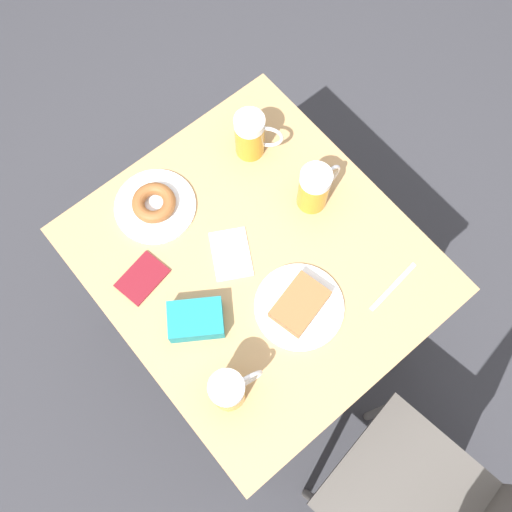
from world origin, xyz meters
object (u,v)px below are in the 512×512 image
object	(u,v)px
beer_mug_right	(229,390)
blue_pouch	(196,320)
beer_mug_left	(251,135)
napkin_folded	(231,254)
fork	(393,287)
passport_near_edge	(142,278)
plate_with_cake	(300,305)
beer_mug_center	(315,188)
plate_with_donut	(155,205)

from	to	relation	value
beer_mug_right	blue_pouch	distance (m)	0.20
beer_mug_left	blue_pouch	bearing A→B (deg)	34.90
beer_mug_left	napkin_folded	xyz separation A→B (m)	(0.24, 0.21, -0.07)
napkin_folded	blue_pouch	size ratio (longest dim) A/B	1.02
fork	passport_near_edge	distance (m)	0.65
plate_with_cake	beer_mug_right	world-z (taller)	beer_mug_right
beer_mug_left	napkin_folded	distance (m)	0.33
fork	napkin_folded	bearing A→B (deg)	-51.84
plate_with_cake	beer_mug_center	distance (m)	0.31
plate_with_donut	fork	size ratio (longest dim) A/B	1.27
beer_mug_left	beer_mug_center	world-z (taller)	same
plate_with_cake	beer_mug_center	xyz separation A→B (m)	(-0.23, -0.20, 0.06)
plate_with_cake	beer_mug_left	xyz separation A→B (m)	(-0.20, -0.43, 0.06)
beer_mug_left	blue_pouch	distance (m)	0.52
plate_with_cake	napkin_folded	world-z (taller)	plate_with_cake
beer_mug_center	passport_near_edge	distance (m)	0.51
beer_mug_left	beer_mug_center	distance (m)	0.23
beer_mug_center	napkin_folded	size ratio (longest dim) A/B	0.88
beer_mug_center	blue_pouch	distance (m)	0.46
plate_with_donut	beer_mug_left	bearing A→B (deg)	174.59
beer_mug_left	blue_pouch	size ratio (longest dim) A/B	0.90
beer_mug_left	fork	size ratio (longest dim) A/B	0.85
beer_mug_right	fork	distance (m)	0.50
plate_with_cake	beer_mug_right	bearing A→B (deg)	11.63
fork	plate_with_cake	bearing A→B (deg)	-27.40
plate_with_cake	fork	world-z (taller)	plate_with_cake
plate_with_donut	passport_near_edge	bearing A→B (deg)	44.06
beer_mug_right	blue_pouch	world-z (taller)	beer_mug_right
napkin_folded	fork	xyz separation A→B (m)	(-0.27, 0.34, -0.00)
napkin_folded	passport_near_edge	xyz separation A→B (m)	(0.22, -0.10, 0.00)
plate_with_donut	fork	xyz separation A→B (m)	(-0.34, 0.58, -0.01)
napkin_folded	beer_mug_center	bearing A→B (deg)	175.85
beer_mug_center	plate_with_cake	bearing A→B (deg)	41.98
beer_mug_right	passport_near_edge	size ratio (longest dim) A/B	1.07
napkin_folded	plate_with_cake	bearing A→B (deg)	101.08
beer_mug_center	napkin_folded	bearing A→B (deg)	-4.15
beer_mug_left	napkin_folded	size ratio (longest dim) A/B	0.88
plate_with_donut	napkin_folded	size ratio (longest dim) A/B	1.32
plate_with_donut	fork	bearing A→B (deg)	120.36
fork	blue_pouch	size ratio (longest dim) A/B	1.06
plate_with_cake	passport_near_edge	size ratio (longest dim) A/B	1.64
beer_mug_right	passport_near_edge	bearing A→B (deg)	-91.29
beer_mug_right	napkin_folded	world-z (taller)	beer_mug_right
beer_mug_left	fork	distance (m)	0.55
beer_mug_right	passport_near_edge	xyz separation A→B (m)	(-0.01, -0.38, -0.07)
passport_near_edge	beer_mug_left	bearing A→B (deg)	-166.24
plate_with_cake	beer_mug_center	world-z (taller)	beer_mug_center
beer_mug_center	passport_near_edge	size ratio (longest dim) A/B	1.07
beer_mug_left	beer_mug_right	distance (m)	0.68
plate_with_donut	beer_mug_left	size ratio (longest dim) A/B	1.49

